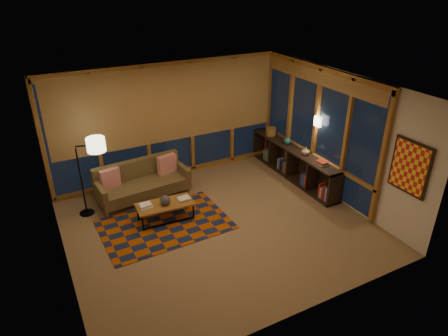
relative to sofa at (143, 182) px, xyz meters
name	(u,v)px	position (x,y,z in m)	size (l,w,h in m)	color
floor	(218,225)	(0.95, -1.68, -0.39)	(5.50, 5.00, 0.01)	#82654F
ceiling	(217,89)	(0.95, -1.68, 2.31)	(5.50, 5.00, 0.01)	silver
walls	(218,163)	(0.95, -1.68, 0.96)	(5.51, 5.01, 2.70)	beige
window_wall_back	(169,122)	(0.95, 0.75, 0.96)	(5.30, 0.16, 2.60)	#A86930
window_wall_right	(315,128)	(3.63, -1.08, 0.96)	(0.16, 3.70, 2.60)	#A86930
wall_art	(410,167)	(3.66, -3.53, 1.06)	(0.06, 0.74, 0.94)	red
wall_sconce	(318,121)	(3.57, -1.23, 1.16)	(0.12, 0.18, 0.22)	#FEEDC1
sofa	(143,182)	(0.00, 0.00, 0.00)	(1.92, 0.78, 0.79)	brown
pillow_left	(110,178)	(-0.65, 0.10, 0.20)	(0.40, 0.13, 0.40)	#BA070B
pillow_right	(167,164)	(0.62, 0.17, 0.21)	(0.43, 0.14, 0.43)	#BA070B
area_rug	(165,224)	(0.04, -1.18, -0.39)	(2.41, 1.61, 0.01)	#9D4009
coffee_table	(165,212)	(0.13, -1.01, -0.21)	(1.10, 0.51, 0.37)	#A86930
book_stack_a	(145,205)	(-0.24, -0.95, 0.01)	(0.22, 0.18, 0.07)	white
book_stack_b	(184,198)	(0.51, -1.03, 0.00)	(0.24, 0.19, 0.05)	white
ceramic_pot	(165,200)	(0.12, -1.05, 0.07)	(0.20, 0.20, 0.20)	black
floor_lamp	(81,178)	(-1.22, -0.05, 0.42)	(0.54, 0.35, 1.62)	black
bookshelf	(293,163)	(3.44, -0.68, -0.02)	(0.40, 2.96, 0.74)	black
basket	(271,131)	(3.42, 0.28, 0.44)	(0.25, 0.25, 0.19)	#97642D
teal_bowl	(287,141)	(3.44, -0.39, 0.43)	(0.17, 0.17, 0.17)	#1E6C5D
vase	(306,151)	(3.44, -1.09, 0.44)	(0.18, 0.18, 0.19)	tan
shelf_book_stack	(322,163)	(3.44, -1.63, 0.38)	(0.18, 0.25, 0.07)	white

